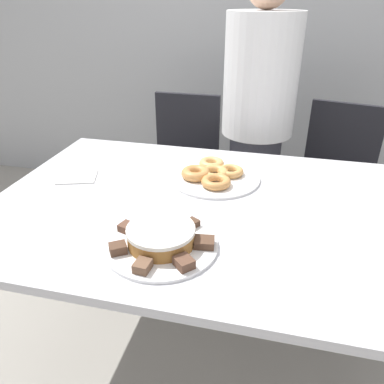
# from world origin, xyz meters

# --- Properties ---
(ground_plane) EXTENTS (12.00, 12.00, 0.00)m
(ground_plane) POSITION_xyz_m (0.00, 0.00, 0.00)
(ground_plane) COLOR gray
(wall_back) EXTENTS (8.00, 0.05, 2.60)m
(wall_back) POSITION_xyz_m (0.00, 1.63, 1.30)
(wall_back) COLOR #A8AAAD
(wall_back) RESTS_ON ground_plane
(table) EXTENTS (1.55, 1.06, 0.77)m
(table) POSITION_xyz_m (0.00, 0.00, 0.69)
(table) COLOR silver
(table) RESTS_ON ground_plane
(person_standing) EXTENTS (0.38, 0.38, 1.58)m
(person_standing) POSITION_xyz_m (0.11, 0.85, 0.82)
(person_standing) COLOR #383842
(person_standing) RESTS_ON ground_plane
(office_chair_left) EXTENTS (0.44, 0.44, 0.92)m
(office_chair_left) POSITION_xyz_m (-0.32, 0.86, 0.44)
(office_chair_left) COLOR black
(office_chair_left) RESTS_ON ground_plane
(office_chair_right) EXTENTS (0.53, 0.53, 0.92)m
(office_chair_right) POSITION_xyz_m (0.55, 0.86, 0.44)
(office_chair_right) COLOR black
(office_chair_right) RESTS_ON ground_plane
(plate_cake) EXTENTS (0.34, 0.34, 0.01)m
(plate_cake) POSITION_xyz_m (-0.08, -0.28, 0.78)
(plate_cake) COLOR white
(plate_cake) RESTS_ON table
(plate_donuts) EXTENTS (0.37, 0.37, 0.01)m
(plate_donuts) POSITION_xyz_m (-0.01, 0.21, 0.78)
(plate_donuts) COLOR white
(plate_donuts) RESTS_ON table
(frosted_cake) EXTENTS (0.20, 0.20, 0.05)m
(frosted_cake) POSITION_xyz_m (-0.08, -0.28, 0.81)
(frosted_cake) COLOR #9E662D
(frosted_cake) RESTS_ON plate_cake
(lamington_0) EXTENTS (0.06, 0.06, 0.03)m
(lamington_0) POSITION_xyz_m (-0.19, -0.35, 0.80)
(lamington_0) COLOR #513828
(lamington_0) RESTS_ON plate_cake
(lamington_1) EXTENTS (0.05, 0.05, 0.03)m
(lamington_1) POSITION_xyz_m (-0.09, -0.41, 0.80)
(lamington_1) COLOR brown
(lamington_1) RESTS_ON plate_cake
(lamington_2) EXTENTS (0.07, 0.07, 0.03)m
(lamington_2) POSITION_xyz_m (0.01, -0.37, 0.80)
(lamington_2) COLOR brown
(lamington_2) RESTS_ON plate_cake
(lamington_3) EXTENTS (0.06, 0.06, 0.02)m
(lamington_3) POSITION_xyz_m (0.05, -0.26, 0.79)
(lamington_3) COLOR #513828
(lamington_3) RESTS_ON plate_cake
(lamington_4) EXTENTS (0.05, 0.06, 0.02)m
(lamington_4) POSITION_xyz_m (-0.01, -0.17, 0.79)
(lamington_4) COLOR #513828
(lamington_4) RESTS_ON plate_cake
(lamington_5) EXTENTS (0.06, 0.07, 0.02)m
(lamington_5) POSITION_xyz_m (-0.12, -0.16, 0.79)
(lamington_5) COLOR brown
(lamington_5) RESTS_ON plate_cake
(lamington_6) EXTENTS (0.06, 0.06, 0.02)m
(lamington_6) POSITION_xyz_m (-0.20, -0.24, 0.79)
(lamington_6) COLOR brown
(lamington_6) RESTS_ON plate_cake
(donut_0) EXTENTS (0.11, 0.11, 0.03)m
(donut_0) POSITION_xyz_m (-0.01, 0.21, 0.80)
(donut_0) COLOR tan
(donut_0) RESTS_ON plate_donuts
(donut_1) EXTENTS (0.11, 0.11, 0.03)m
(donut_1) POSITION_xyz_m (0.05, 0.24, 0.80)
(donut_1) COLOR tan
(donut_1) RESTS_ON plate_donuts
(donut_2) EXTENTS (0.11, 0.11, 0.03)m
(donut_2) POSITION_xyz_m (-0.04, 0.30, 0.80)
(donut_2) COLOR #E5AD66
(donut_2) RESTS_ON plate_donuts
(donut_3) EXTENTS (0.12, 0.12, 0.04)m
(donut_3) POSITION_xyz_m (-0.08, 0.18, 0.80)
(donut_3) COLOR #D18E4C
(donut_3) RESTS_ON plate_donuts
(donut_4) EXTENTS (0.12, 0.12, 0.03)m
(donut_4) POSITION_xyz_m (0.01, 0.13, 0.80)
(donut_4) COLOR #D18E4C
(donut_4) RESTS_ON plate_donuts
(napkin) EXTENTS (0.18, 0.16, 0.01)m
(napkin) POSITION_xyz_m (-0.56, 0.09, 0.78)
(napkin) COLOR white
(napkin) RESTS_ON table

